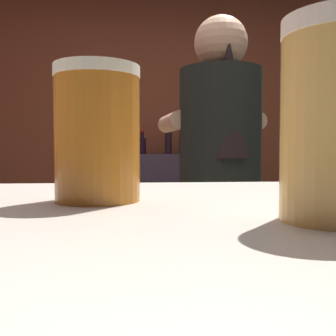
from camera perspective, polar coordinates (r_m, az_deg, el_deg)
wall_back at (r=3.55m, az=-1.25°, el=6.08°), size 5.20×0.10×2.70m
prep_counter at (r=2.21m, az=10.67°, el=-15.53°), size 2.10×0.60×0.91m
back_shelf at (r=3.33m, az=-0.37°, el=-7.46°), size 0.82×0.36×1.11m
bartender at (r=1.61m, az=7.81°, el=-3.10°), size 0.45×0.53×1.69m
mixing_bowl at (r=2.09m, az=-10.22°, el=-3.01°), size 0.20×0.20×0.06m
chefs_knife at (r=2.08m, az=12.93°, el=-3.74°), size 0.24×0.11×0.01m
pint_glass_near at (r=0.28m, az=23.66°, el=6.43°), size 0.07×0.07×0.14m
pint_glass_far at (r=0.37m, az=-10.46°, el=4.99°), size 0.08×0.08×0.13m
bottle_vinegar at (r=3.27m, az=-3.87°, el=3.46°), size 0.07×0.07×0.20m
bottle_olive_oil at (r=3.36m, az=3.74°, el=3.65°), size 0.05×0.05×0.23m
bottle_soy at (r=3.30m, az=2.11°, el=3.49°), size 0.06×0.06×0.20m
bottle_hot_sauce at (r=3.26m, az=0.05°, el=3.95°), size 0.06×0.06×0.27m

